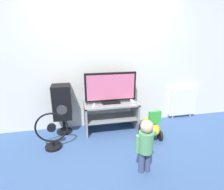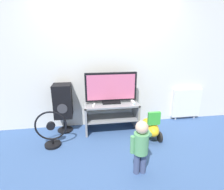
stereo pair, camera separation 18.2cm
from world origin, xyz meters
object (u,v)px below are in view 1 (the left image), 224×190
game_console (133,102)px  speaker_tower (62,103)px  floor_fan (52,133)px  television (111,88)px  remote_primary (94,105)px  ride_on_toy (150,126)px  child (146,142)px  radiator (183,101)px

game_console → speaker_tower: speaker_tower is taller
game_console → floor_fan: bearing=-167.8°
speaker_tower → television: bearing=-5.2°
game_console → speaker_tower: 1.29m
game_console → remote_primary: game_console is taller
floor_fan → ride_on_toy: 1.67m
child → ride_on_toy: bearing=61.3°
ride_on_toy → floor_fan: bearing=179.6°
remote_primary → radiator: 2.05m
speaker_tower → ride_on_toy: bearing=-18.9°
remote_primary → ride_on_toy: 1.07m
remote_primary → floor_fan: floor_fan is taller
remote_primary → child: size_ratio=0.18×
game_console → ride_on_toy: 0.54m
game_console → radiator: size_ratio=0.25×
remote_primary → radiator: bearing=8.9°
child → floor_fan: (-1.23, 0.80, -0.16)m
remote_primary → floor_fan: bearing=-155.1°
speaker_tower → floor_fan: bearing=-106.7°
ride_on_toy → remote_primary: bearing=160.3°
ride_on_toy → radiator: bearing=31.8°
television → radiator: bearing=7.5°
ride_on_toy → radiator: radiator is taller
ride_on_toy → radiator: size_ratio=0.81×
game_console → child: size_ratio=0.23×
child → floor_fan: child is taller
television → ride_on_toy: (0.63, -0.44, -0.62)m
game_console → remote_primary: 0.72m
radiator → child: bearing=-135.9°
game_console → speaker_tower: (-1.28, 0.19, 0.01)m
television → floor_fan: (-1.04, -0.42, -0.56)m
floor_fan → radiator: bearing=13.3°
remote_primary → ride_on_toy: size_ratio=0.24×
child → remote_primary: bearing=114.8°
television → ride_on_toy: bearing=-34.9°
game_console → radiator: 1.36m
floor_fan → radiator: radiator is taller
ride_on_toy → child: bearing=-118.7°
television → speaker_tower: television is taller
ride_on_toy → speaker_tower: bearing=161.1°
television → game_console: size_ratio=5.53×
child → ride_on_toy: size_ratio=1.34×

